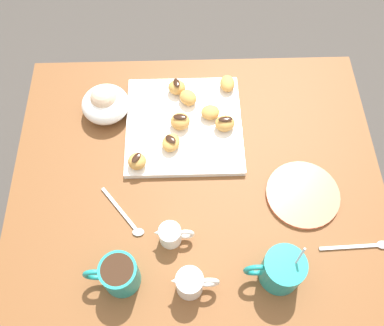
{
  "coord_description": "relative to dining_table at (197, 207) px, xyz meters",
  "views": [
    {
      "loc": [
        0.03,
        0.47,
        1.72
      ],
      "look_at": [
        0.01,
        -0.05,
        0.77
      ],
      "focal_mm": 39.8,
      "sensor_mm": 36.0,
      "label": 1
    }
  ],
  "objects": [
    {
      "name": "beignet_5",
      "position": [
        -0.04,
        -0.2,
        0.17
      ],
      "size": [
        0.06,
        0.05,
        0.03
      ],
      "primitive_type": "ellipsoid",
      "rotation": [
        0.0,
        0.0,
        3.31
      ],
      "color": "#D19347",
      "rests_on": "pastry_plate_square"
    },
    {
      "name": "ice_cream_bowl",
      "position": [
        0.24,
        -0.23,
        0.18
      ],
      "size": [
        0.13,
        0.13,
        0.1
      ],
      "color": "white",
      "rests_on": "dining_table"
    },
    {
      "name": "coffee_mug_teal_right",
      "position": [
        0.18,
        0.23,
        0.19
      ],
      "size": [
        0.12,
        0.08,
        0.09
      ],
      "color": "teal",
      "rests_on": "dining_table"
    },
    {
      "name": "chocolate_drizzle_3",
      "position": [
        0.07,
        -0.11,
        0.19
      ],
      "size": [
        0.04,
        0.04,
        0.0
      ],
      "primitive_type": "ellipsoid",
      "rotation": [
        0.0,
        0.0,
        2.39
      ],
      "color": "black",
      "rests_on": "beignet_3"
    },
    {
      "name": "beignet_2",
      "position": [
        0.05,
        -0.29,
        0.18
      ],
      "size": [
        0.05,
        0.05,
        0.04
      ],
      "primitive_type": "ellipsoid",
      "rotation": [
        0.0,
        0.0,
        1.5
      ],
      "color": "#D19347",
      "rests_on": "pastry_plate_square"
    },
    {
      "name": "coffee_mug_teal_left",
      "position": [
        -0.17,
        0.23,
        0.19
      ],
      "size": [
        0.13,
        0.09,
        0.14
      ],
      "color": "teal",
      "rests_on": "dining_table"
    },
    {
      "name": "pastry_plate_square",
      "position": [
        0.03,
        -0.18,
        0.15
      ],
      "size": [
        0.31,
        0.31,
        0.02
      ],
      "primitive_type": "cube",
      "color": "white",
      "rests_on": "dining_table"
    },
    {
      "name": "beignet_6",
      "position": [
        0.02,
        -0.25,
        0.18
      ],
      "size": [
        0.07,
        0.07,
        0.04
      ],
      "primitive_type": "ellipsoid",
      "rotation": [
        0.0,
        0.0,
        5.35
      ],
      "color": "#D19347",
      "rests_on": "pastry_plate_square"
    },
    {
      "name": "loose_spoon_by_plate",
      "position": [
        -0.38,
        0.17,
        0.15
      ],
      "size": [
        0.16,
        0.02,
        0.01
      ],
      "color": "silver",
      "rests_on": "dining_table"
    },
    {
      "name": "chocolate_drizzle_4",
      "position": [
        0.04,
        -0.17,
        0.2
      ],
      "size": [
        0.04,
        0.02,
        0.0
      ],
      "primitive_type": "ellipsoid",
      "rotation": [
        0.0,
        0.0,
        -0.09
      ],
      "color": "black",
      "rests_on": "beignet_4"
    },
    {
      "name": "beignet_7",
      "position": [
        -0.08,
        -0.16,
        0.18
      ],
      "size": [
        0.06,
        0.06,
        0.04
      ],
      "primitive_type": "ellipsoid",
      "rotation": [
        0.0,
        0.0,
        0.2
      ],
      "color": "#D19347",
      "rests_on": "pastry_plate_square"
    },
    {
      "name": "cream_pitcher_white",
      "position": [
        0.02,
        0.25,
        0.18
      ],
      "size": [
        0.1,
        0.06,
        0.07
      ],
      "color": "white",
      "rests_on": "dining_table"
    },
    {
      "name": "beignet_4",
      "position": [
        0.04,
        -0.17,
        0.18
      ],
      "size": [
        0.05,
        0.05,
        0.04
      ],
      "primitive_type": "ellipsoid",
      "rotation": [
        0.0,
        0.0,
        0.03
      ],
      "color": "#D19347",
      "rests_on": "pastry_plate_square"
    },
    {
      "name": "chocolate_drizzle_0",
      "position": [
        0.15,
        -0.05,
        0.2
      ],
      "size": [
        0.03,
        0.04,
        0.0
      ],
      "primitive_type": "ellipsoid",
      "rotation": [
        0.0,
        0.0,
        4.15
      ],
      "color": "black",
      "rests_on": "beignet_0"
    },
    {
      "name": "beignet_0",
      "position": [
        0.15,
        -0.05,
        0.18
      ],
      "size": [
        0.06,
        0.06,
        0.04
      ],
      "primitive_type": "ellipsoid",
      "rotation": [
        0.0,
        0.0,
        4.27
      ],
      "color": "#D19347",
      "rests_on": "pastry_plate_square"
    },
    {
      "name": "loose_spoon_near_saucer",
      "position": [
        0.17,
        0.08,
        0.15
      ],
      "size": [
        0.11,
        0.13,
        0.01
      ],
      "color": "silver",
      "rests_on": "dining_table"
    },
    {
      "name": "beignet_3",
      "position": [
        0.07,
        -0.11,
        0.17
      ],
      "size": [
        0.06,
        0.07,
        0.03
      ],
      "primitive_type": "ellipsoid",
      "rotation": [
        0.0,
        0.0,
        2.81
      ],
      "color": "#D19347",
      "rests_on": "pastry_plate_square"
    },
    {
      "name": "ground_plane",
      "position": [
        0.0,
        0.0,
        -0.61
      ],
      "size": [
        8.0,
        8.0,
        0.0
      ],
      "primitive_type": "plane",
      "color": "#423D38"
    },
    {
      "name": "saucer_coral_left",
      "position": [
        -0.26,
        0.03,
        0.15
      ],
      "size": [
        0.18,
        0.18,
        0.01
      ],
      "primitive_type": "cylinder",
      "color": "#E5704C",
      "rests_on": "dining_table"
    },
    {
      "name": "chocolate_sauce_pitcher",
      "position": [
        0.07,
        0.14,
        0.17
      ],
      "size": [
        0.09,
        0.05,
        0.06
      ],
      "color": "white",
      "rests_on": "dining_table"
    },
    {
      "name": "dining_table",
      "position": [
        0.0,
        0.0,
        0.0
      ],
      "size": [
        0.94,
        0.83,
        0.75
      ],
      "color": "brown",
      "rests_on": "ground_plane"
    },
    {
      "name": "chocolate_drizzle_7",
      "position": [
        -0.08,
        -0.16,
        0.2
      ],
      "size": [
        0.04,
        0.02,
        0.0
      ],
      "primitive_type": "ellipsoid",
      "rotation": [
        0.0,
        0.0,
        0.05
      ],
      "color": "black",
      "rests_on": "beignet_7"
    },
    {
      "name": "beignet_1",
      "position": [
        -0.09,
        -0.3,
        0.17
      ],
      "size": [
        0.04,
        0.06,
        0.03
      ],
      "primitive_type": "ellipsoid",
      "rotation": [
        0.0,
        0.0,
        6.27
      ],
      "color": "#D19347",
      "rests_on": "pastry_plate_square"
    },
    {
      "name": "chocolate_drizzle_2",
      "position": [
        0.05,
        -0.29,
        0.2
      ],
      "size": [
        0.02,
        0.03,
        0.0
      ],
      "primitive_type": "ellipsoid",
      "rotation": [
        0.0,
        0.0,
        1.8
      ],
      "color": "black",
      "rests_on": "beignet_2"
    }
  ]
}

